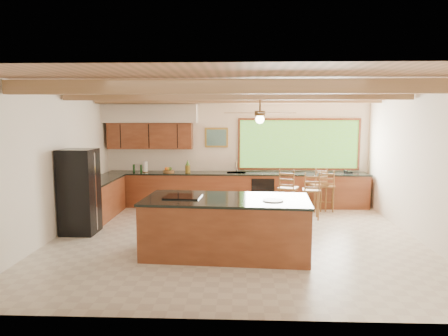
{
  "coord_description": "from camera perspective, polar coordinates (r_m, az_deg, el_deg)",
  "views": [
    {
      "loc": [
        0.09,
        -7.74,
        2.39
      ],
      "look_at": [
        -0.25,
        0.8,
        1.31
      ],
      "focal_mm": 32.0,
      "sensor_mm": 36.0,
      "label": 1
    }
  ],
  "objects": [
    {
      "name": "ground",
      "position": [
        8.11,
        1.55,
        -9.97
      ],
      "size": [
        7.2,
        7.2,
        0.0
      ],
      "primitive_type": "plane",
      "color": "beige",
      "rests_on": "ground"
    },
    {
      "name": "room_shell",
      "position": [
        8.4,
        0.5,
        5.98
      ],
      "size": [
        7.27,
        6.54,
        3.02
      ],
      "color": "white",
      "rests_on": "ground"
    },
    {
      "name": "counter_run",
      "position": [
        10.48,
        -2.76,
        -3.4
      ],
      "size": [
        7.12,
        3.1,
        1.27
      ],
      "color": "brown",
      "rests_on": "ground"
    },
    {
      "name": "island",
      "position": [
        7.09,
        0.33,
        -8.27
      ],
      "size": [
        2.95,
        1.54,
        1.02
      ],
      "rotation": [
        0.0,
        0.0,
        -0.07
      ],
      "color": "brown",
      "rests_on": "ground"
    },
    {
      "name": "refrigerator",
      "position": [
        8.77,
        -19.96,
        -3.18
      ],
      "size": [
        0.7,
        0.67,
        1.76
      ],
      "rotation": [
        0.0,
        0.0,
        -0.01
      ],
      "color": "black",
      "rests_on": "ground"
    },
    {
      "name": "bar_stool_a",
      "position": [
        9.64,
        9.21,
        -2.99
      ],
      "size": [
        0.55,
        0.55,
        1.19
      ],
      "rotation": [
        0.0,
        0.0,
        -0.35
      ],
      "color": "brown",
      "rests_on": "ground"
    },
    {
      "name": "bar_stool_b",
      "position": [
        10.53,
        14.58,
        -2.62
      ],
      "size": [
        0.44,
        0.44,
        1.08
      ],
      "rotation": [
        0.0,
        0.0,
        -0.15
      ],
      "color": "brown",
      "rests_on": "ground"
    },
    {
      "name": "bar_stool_c",
      "position": [
        10.47,
        13.25,
        -2.42
      ],
      "size": [
        0.53,
        0.53,
        1.14
      ],
      "rotation": [
        0.0,
        0.0,
        0.35
      ],
      "color": "brown",
      "rests_on": "ground"
    },
    {
      "name": "bar_stool_d",
      "position": [
        9.61,
        12.42,
        -3.26
      ],
      "size": [
        0.45,
        0.45,
        1.14
      ],
      "rotation": [
        0.0,
        0.0,
        -0.09
      ],
      "color": "brown",
      "rests_on": "ground"
    }
  ]
}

